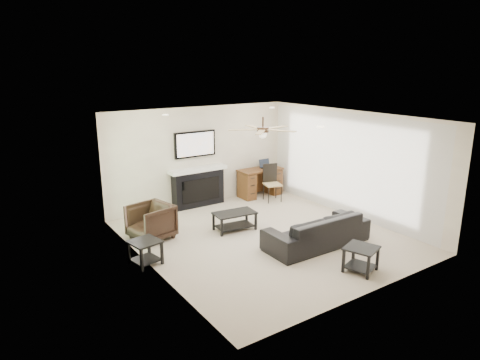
{
  "coord_description": "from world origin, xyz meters",
  "views": [
    {
      "loc": [
        -5.09,
        -6.64,
        3.49
      ],
      "look_at": [
        -0.37,
        0.37,
        1.21
      ],
      "focal_mm": 32.0,
      "sensor_mm": 36.0,
      "label": 1
    }
  ],
  "objects": [
    {
      "name": "end_table_left",
      "position": [
        -2.54,
        0.19,
        0.23
      ],
      "size": [
        0.58,
        0.58,
        0.45
      ],
      "primitive_type": "cube",
      "rotation": [
        0.0,
        0.0,
        0.18
      ],
      "color": "black",
      "rests_on": "ground"
    },
    {
      "name": "desk_chair",
      "position": [
        1.67,
        1.86,
        0.48
      ],
      "size": [
        0.52,
        0.54,
        0.97
      ],
      "primitive_type": "cube",
      "rotation": [
        0.0,
        0.0,
        -0.27
      ],
      "color": "black",
      "rests_on": "ground"
    },
    {
      "name": "end_table_near",
      "position": [
        0.46,
        -2.16,
        0.23
      ],
      "size": [
        0.66,
        0.66,
        0.45
      ],
      "primitive_type": "cube",
      "rotation": [
        0.0,
        0.0,
        0.33
      ],
      "color": "black",
      "rests_on": "ground"
    },
    {
      "name": "sofa",
      "position": [
        0.61,
        -0.91,
        0.32
      ],
      "size": [
        2.2,
        0.88,
        0.64
      ],
      "primitive_type": "imported",
      "rotation": [
        0.0,
        0.0,
        3.13
      ],
      "color": "black",
      "rests_on": "ground"
    },
    {
      "name": "laptop",
      "position": [
        1.87,
        2.39,
        0.88
      ],
      "size": [
        0.33,
        0.24,
        0.23
      ],
      "primitive_type": "cube",
      "color": "black",
      "rests_on": "desk"
    },
    {
      "name": "desk",
      "position": [
        1.67,
        2.41,
        0.38
      ],
      "size": [
        1.22,
        0.56,
        0.76
      ],
      "primitive_type": "cube",
      "color": "#3C210F",
      "rests_on": "ground"
    },
    {
      "name": "coffee_table",
      "position": [
        -0.29,
        0.69,
        0.2
      ],
      "size": [
        0.95,
        0.6,
        0.4
      ],
      "primitive_type": "cube",
      "rotation": [
        0.0,
        0.0,
        -0.11
      ],
      "color": "black",
      "rests_on": "ground"
    },
    {
      "name": "room_shell",
      "position": [
        0.19,
        0.08,
        1.68
      ],
      "size": [
        5.5,
        5.54,
        2.52
      ],
      "color": "#BAAA96",
      "rests_on": "ground"
    },
    {
      "name": "armchair",
      "position": [
        -1.99,
        1.24,
        0.37
      ],
      "size": [
        0.96,
        0.94,
        0.74
      ],
      "primitive_type": "imported",
      "rotation": [
        0.0,
        0.0,
        -1.36
      ],
      "color": "black",
      "rests_on": "ground"
    },
    {
      "name": "fireplace_unit",
      "position": [
        -0.14,
        2.58,
        0.95
      ],
      "size": [
        1.52,
        0.34,
        1.91
      ],
      "primitive_type": "cube",
      "color": "black",
      "rests_on": "ground"
    }
  ]
}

